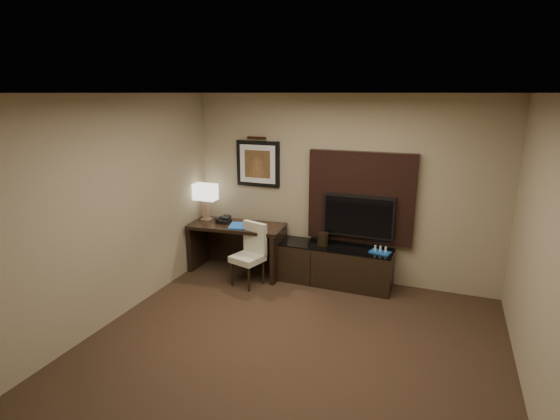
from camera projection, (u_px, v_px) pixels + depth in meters
The scene contains 18 objects.
floor at pixel (279, 370), 4.41m from camera, with size 4.50×5.00×0.01m, color #312116.
ceiling at pixel (278, 93), 3.71m from camera, with size 4.50×5.00×0.01m, color silver.
wall_back at pixel (341, 189), 6.31m from camera, with size 4.50×0.01×2.70m, color #998A67.
wall_left at pixel (90, 219), 4.84m from camera, with size 0.01×5.00×2.70m, color #998A67.
wall_right at pixel (557, 279), 3.28m from camera, with size 0.01×5.00×2.70m, color #998A67.
desk at pixel (237, 248), 6.72m from camera, with size 1.43×0.61×0.77m, color black.
credenza at pixel (333, 265), 6.32m from camera, with size 1.67×0.46×0.58m, color black.
tv_wall_panel at pixel (361, 197), 6.17m from camera, with size 1.50×0.12×1.30m, color black.
tv at pixel (359, 216), 6.15m from camera, with size 1.00×0.08×0.60m, color black.
artwork at pixel (258, 164), 6.66m from camera, with size 0.70×0.04×0.70m, color black.
picture_light at pixel (257, 138), 6.52m from camera, with size 0.04×0.04×0.30m, color #3C1F13.
desk_chair at pixel (247, 258), 6.25m from camera, with size 0.40×0.46×0.83m, color beige, non-canonical shape.
table_lamp at pixel (206, 202), 6.82m from camera, with size 0.34×0.19×0.55m, color #9B7861, non-canonical shape.
desk_phone at pixel (224, 220), 6.71m from camera, with size 0.20×0.18×0.10m, color black, non-canonical shape.
blue_folder at pixel (238, 226), 6.53m from camera, with size 0.25×0.33×0.02m, color blue.
book at pixel (246, 219), 6.54m from camera, with size 0.15×0.02×0.21m, color #AFA489.
ice_bucket at pixel (323, 239), 6.27m from camera, with size 0.17×0.17×0.18m, color black.
minibar_tray at pixel (380, 250), 5.97m from camera, with size 0.27×0.16×0.10m, color #1A58AD, non-canonical shape.
Camera 1 is at (1.39, -3.58, 2.70)m, focal length 28.00 mm.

